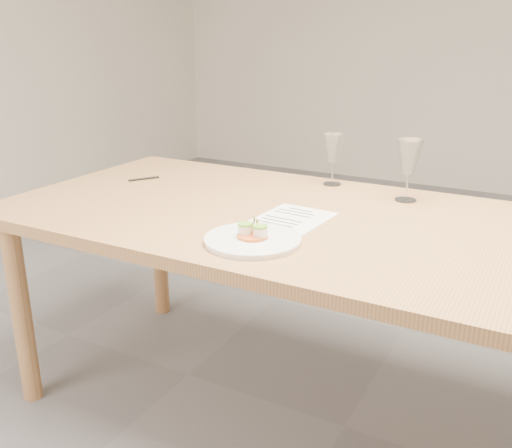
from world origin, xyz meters
The scene contains 7 objects.
ground centered at (0.00, 0.00, 0.00)m, with size 7.00×7.00×0.00m, color slate.
dining_table centered at (0.00, 0.00, 0.68)m, with size 2.40×1.00×0.75m.
dinner_plate centered at (-0.20, -0.30, 0.76)m, with size 0.27×0.27×0.07m.
recipe_sheet centered at (-0.20, -0.05, 0.75)m, with size 0.23×0.28×0.00m.
ballpoint_pen centered at (-0.93, 0.12, 0.75)m, with size 0.08×0.11×0.01m.
wine_glass_0 centered at (-0.24, 0.42, 0.89)m, with size 0.08×0.08×0.20m.
wine_glass_1 centered at (0.06, 0.33, 0.90)m, with size 0.09×0.09×0.22m.
Camera 1 is at (0.53, -1.61, 1.31)m, focal length 40.00 mm.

